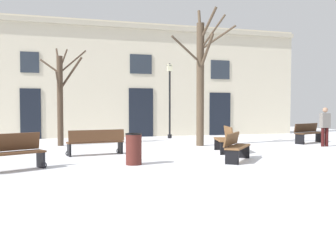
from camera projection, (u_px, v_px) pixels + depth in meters
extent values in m
plane|color=white|center=(180.00, 153.00, 12.92)|extent=(31.39, 31.39, 0.00)
cube|color=beige|center=(136.00, 80.00, 20.51)|extent=(19.62, 0.40, 6.29)
cube|color=#B1A993|center=(136.00, 26.00, 20.13)|extent=(19.62, 0.30, 0.24)
cube|color=black|center=(31.00, 114.00, 18.85)|extent=(1.01, 0.08, 2.58)
cube|color=#262D38|center=(30.00, 62.00, 18.73)|extent=(0.91, 0.06, 1.05)
cube|color=black|center=(141.00, 113.00, 20.45)|extent=(1.36, 0.08, 2.68)
cube|color=#262D38|center=(141.00, 64.00, 20.33)|extent=(1.22, 0.06, 1.05)
cube|color=black|center=(220.00, 114.00, 21.77)|extent=(1.31, 0.08, 2.50)
cube|color=#262D38|center=(220.00, 70.00, 21.66)|extent=(1.18, 0.06, 1.09)
cylinder|color=#4C3D2D|center=(200.00, 85.00, 15.34)|extent=(0.32, 0.32, 5.08)
cylinder|color=#4C3D2D|center=(201.00, 56.00, 15.81)|extent=(0.57, 1.06, 1.05)
cylinder|color=#4C3D2D|center=(218.00, 38.00, 14.98)|extent=(1.23, 1.00, 0.94)
cylinder|color=#4C3D2D|center=(213.00, 32.00, 14.95)|extent=(0.83, 0.93, 1.34)
cylinder|color=#4C3D2D|center=(186.00, 50.00, 14.86)|extent=(1.45, 0.56, 1.01)
cylinder|color=#4C3D2D|center=(208.00, 24.00, 14.89)|extent=(0.49, 0.93, 1.26)
cylinder|color=#4C3D2D|center=(206.00, 52.00, 14.93)|extent=(0.36, 0.92, 1.40)
cylinder|color=#4C3D2D|center=(200.00, 24.00, 15.70)|extent=(0.42, 1.04, 1.37)
cylinder|color=#423326|center=(60.00, 101.00, 15.38)|extent=(0.25, 0.25, 3.73)
cylinder|color=#423326|center=(58.00, 60.00, 15.67)|extent=(0.21, 0.88, 1.13)
cylinder|color=#423326|center=(58.00, 84.00, 15.02)|extent=(0.22, 0.72, 0.96)
cylinder|color=#423326|center=(59.00, 71.00, 15.71)|extent=(0.17, 0.93, 1.12)
cylinder|color=#423326|center=(73.00, 62.00, 15.85)|extent=(1.19, 0.91, 1.13)
cylinder|color=#423326|center=(71.00, 73.00, 15.48)|extent=(0.98, 0.17, 1.43)
cylinder|color=#423326|center=(63.00, 60.00, 15.66)|extent=(0.40, 0.75, 1.00)
cylinder|color=#423326|center=(50.00, 67.00, 15.37)|extent=(0.84, 0.43, 0.65)
cylinder|color=black|center=(170.00, 105.00, 19.38)|extent=(0.10, 0.10, 3.51)
cylinder|color=black|center=(170.00, 136.00, 19.46)|extent=(0.22, 0.22, 0.20)
cube|color=beige|center=(170.00, 68.00, 19.29)|extent=(0.24, 0.24, 0.36)
cone|color=black|center=(170.00, 64.00, 19.28)|extent=(0.30, 0.30, 0.14)
cylinder|color=#4C1E19|center=(134.00, 150.00, 10.17)|extent=(0.44, 0.44, 0.84)
torus|color=black|center=(134.00, 134.00, 10.15)|extent=(0.47, 0.47, 0.04)
cube|color=#51331E|center=(95.00, 142.00, 12.34)|extent=(1.91, 0.76, 0.05)
cube|color=#51331E|center=(97.00, 136.00, 12.15)|extent=(1.85, 0.41, 0.38)
cube|color=black|center=(120.00, 147.00, 12.73)|extent=(0.13, 0.40, 0.44)
torus|color=black|center=(119.00, 151.00, 12.89)|extent=(0.17, 0.06, 0.17)
cube|color=black|center=(69.00, 150.00, 11.96)|extent=(0.13, 0.40, 0.44)
torus|color=black|center=(68.00, 153.00, 12.12)|extent=(0.17, 0.06, 0.17)
cube|color=brown|center=(223.00, 140.00, 13.09)|extent=(0.86, 1.66, 0.05)
cube|color=brown|center=(228.00, 132.00, 13.08)|extent=(0.53, 1.56, 0.42)
cube|color=black|center=(220.00, 144.00, 13.84)|extent=(0.40, 0.17, 0.45)
torus|color=black|center=(215.00, 148.00, 13.84)|extent=(0.08, 0.17, 0.17)
cube|color=black|center=(226.00, 148.00, 12.36)|extent=(0.40, 0.17, 0.45)
torus|color=black|center=(221.00, 152.00, 12.37)|extent=(0.08, 0.17, 0.17)
cube|color=#3D2819|center=(310.00, 133.00, 16.63)|extent=(1.88, 1.15, 0.05)
cube|color=#3D2819|center=(306.00, 128.00, 16.79)|extent=(1.74, 0.83, 0.39)
cube|color=black|center=(300.00, 139.00, 16.10)|extent=(0.22, 0.40, 0.45)
torus|color=black|center=(303.00, 143.00, 15.96)|extent=(0.17, 0.09, 0.17)
cube|color=black|center=(320.00, 137.00, 17.19)|extent=(0.22, 0.40, 0.45)
torus|color=black|center=(324.00, 141.00, 17.06)|extent=(0.17, 0.09, 0.17)
cube|color=#51331E|center=(12.00, 153.00, 9.13)|extent=(1.63, 1.15, 0.05)
cube|color=#51331E|center=(8.00, 142.00, 9.26)|extent=(1.47, 0.86, 0.44)
cube|color=black|center=(41.00, 159.00, 9.66)|extent=(0.24, 0.38, 0.44)
torus|color=black|center=(44.00, 165.00, 9.54)|extent=(0.16, 0.11, 0.17)
cube|color=brown|center=(238.00, 147.00, 10.87)|extent=(1.35, 1.51, 0.05)
cube|color=brown|center=(232.00, 139.00, 10.94)|extent=(1.11, 1.31, 0.37)
cube|color=black|center=(232.00, 157.00, 10.20)|extent=(0.33, 0.29, 0.42)
torus|color=black|center=(238.00, 162.00, 10.14)|extent=(0.13, 0.15, 0.17)
cube|color=black|center=(243.00, 151.00, 11.56)|extent=(0.33, 0.29, 0.42)
torus|color=black|center=(248.00, 156.00, 11.51)|extent=(0.13, 0.15, 0.17)
cylinder|color=#350F0F|center=(323.00, 137.00, 15.13)|extent=(0.14, 0.14, 0.77)
cylinder|color=#350F0F|center=(327.00, 137.00, 15.17)|extent=(0.14, 0.14, 0.77)
cube|color=slate|center=(325.00, 121.00, 15.12)|extent=(0.39, 0.24, 0.59)
sphere|color=#9E755B|center=(325.00, 110.00, 15.10)|extent=(0.21, 0.21, 0.21)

